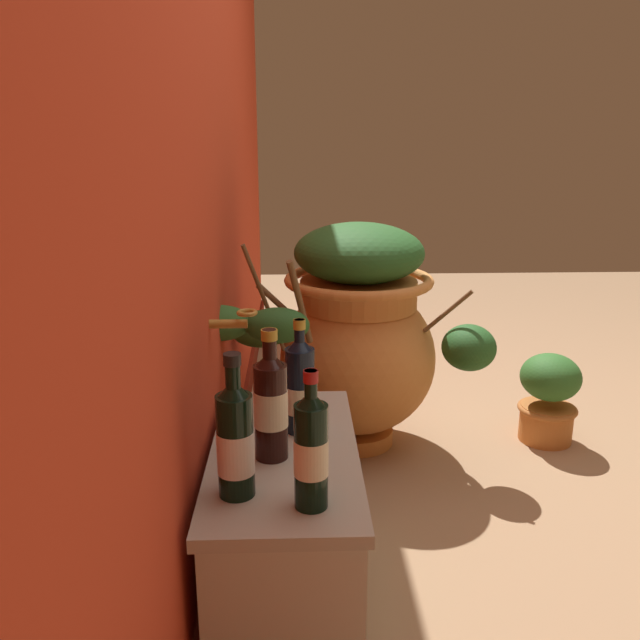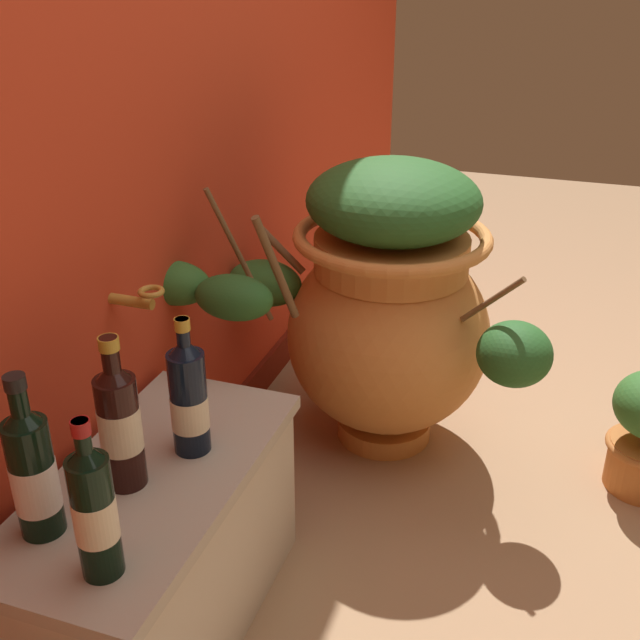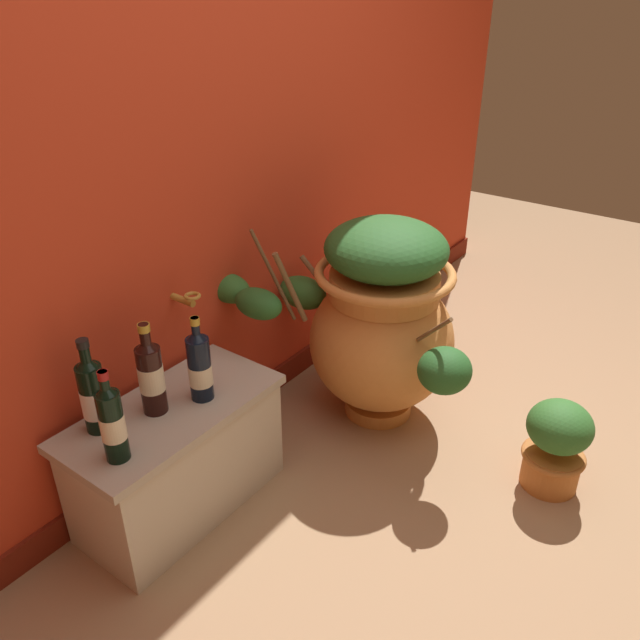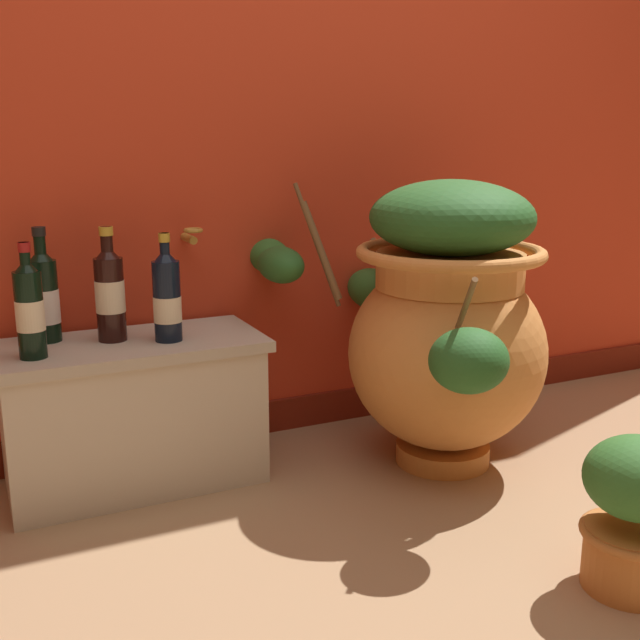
# 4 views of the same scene
# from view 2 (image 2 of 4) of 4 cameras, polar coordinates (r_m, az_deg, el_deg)

# --- Properties ---
(ground_plane) EXTENTS (7.00, 7.00, 0.00)m
(ground_plane) POSITION_cam_2_polar(r_m,az_deg,el_deg) (2.04, 20.55, -17.06)
(ground_plane) COLOR #9E7A56
(terracotta_urn) EXTENTS (0.76, 1.02, 0.85)m
(terracotta_urn) POSITION_cam_2_polar(r_m,az_deg,el_deg) (2.14, 4.98, 1.06)
(terracotta_urn) COLOR #CC7F3D
(terracotta_urn) RESTS_ON ground_plane
(stone_ledge) EXTENTS (0.73, 0.35, 0.42)m
(stone_ledge) POSITION_cam_2_polar(r_m,az_deg,el_deg) (1.67, -11.90, -16.46)
(stone_ledge) COLOR beige
(stone_ledge) RESTS_ON ground_plane
(wine_bottle_left) EXTENTS (0.08, 0.08, 0.31)m
(wine_bottle_left) POSITION_cam_2_polar(r_m,az_deg,el_deg) (1.40, -20.74, -10.41)
(wine_bottle_left) COLOR black
(wine_bottle_left) RESTS_ON stone_ledge
(wine_bottle_middle) EXTENTS (0.08, 0.08, 0.31)m
(wine_bottle_middle) POSITION_cam_2_polar(r_m,az_deg,el_deg) (1.46, -14.80, -7.33)
(wine_bottle_middle) COLOR black
(wine_bottle_middle) RESTS_ON stone_ledge
(wine_bottle_right) EXTENTS (0.07, 0.07, 0.29)m
(wine_bottle_right) POSITION_cam_2_polar(r_m,az_deg,el_deg) (1.28, -16.57, -13.35)
(wine_bottle_right) COLOR black
(wine_bottle_right) RESTS_ON stone_ledge
(wine_bottle_back) EXTENTS (0.08, 0.08, 0.30)m
(wine_bottle_back) POSITION_cam_2_polar(r_m,az_deg,el_deg) (1.53, -9.82, -5.62)
(wine_bottle_back) COLOR black
(wine_bottle_back) RESTS_ON stone_ledge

